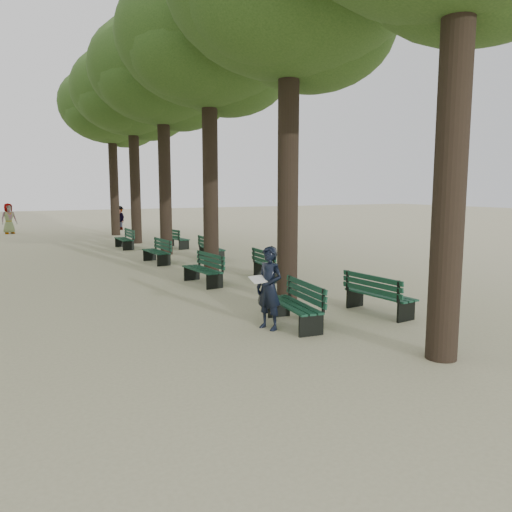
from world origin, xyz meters
name	(u,v)px	position (x,y,z in m)	size (l,w,h in m)	color
ground	(302,339)	(0.00, 0.00, 0.00)	(120.00, 120.00, 0.00)	#C0BA91
tree_central_2	(209,39)	(1.50, 8.00, 7.65)	(6.00, 6.00, 9.95)	#33261C
tree_central_3	(162,70)	(1.50, 13.00, 7.65)	(6.00, 6.00, 9.95)	#33261C
tree_central_4	(132,91)	(1.50, 18.00, 7.65)	(6.00, 6.00, 9.95)	#33261C
tree_central_5	(111,106)	(1.50, 23.00, 7.65)	(6.00, 6.00, 9.95)	#33261C
bench_left_0	(294,313)	(0.37, 0.87, 0.27)	(0.78, 1.85, 0.92)	black
bench_left_1	(203,275)	(0.37, 5.97, 0.27)	(0.69, 1.84, 0.92)	black
bench_left_2	(156,256)	(0.37, 10.71, 0.27)	(0.67, 1.83, 0.92)	black
bench_left_3	(124,243)	(0.37, 15.95, 0.27)	(0.58, 1.80, 0.92)	black
bench_right_0	(379,302)	(2.63, 0.82, 0.27)	(0.72, 1.84, 0.92)	black
bench_right_1	(271,270)	(2.63, 5.83, 0.27)	(0.71, 1.84, 0.92)	black
bench_right_2	(212,253)	(2.63, 10.69, 0.27)	(0.68, 1.83, 0.92)	black
bench_right_3	(176,242)	(2.63, 15.02, 0.27)	(0.80, 1.86, 0.92)	black
man_with_map	(269,288)	(-0.20, 0.91, 0.85)	(0.71, 0.76, 1.70)	black
pedestrian_b	(120,218)	(2.60, 26.73, 0.82)	(1.06, 0.33, 1.63)	#262628
pedestrian_d	(9,219)	(-4.19, 27.00, 0.95)	(0.93, 0.38, 1.91)	#262628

